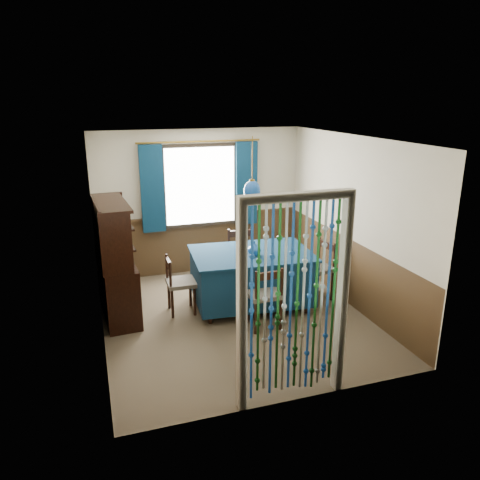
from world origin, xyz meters
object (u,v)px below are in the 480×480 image
object	(u,v)px
dining_table	(251,275)
vase_sideboard	(117,247)
pendant_lamp	(252,191)
vase_table	(254,249)
chair_left	(179,283)
chair_near	(265,295)
chair_far	(242,257)
sideboard	(116,277)
bowl_shelf	(119,243)
chair_right	(318,268)

from	to	relation	value
dining_table	vase_sideboard	world-z (taller)	vase_sideboard
pendant_lamp	vase_table	distance (m)	0.83
dining_table	chair_left	xyz separation A→B (m)	(-1.07, 0.10, -0.03)
chair_near	chair_far	distance (m)	1.51
chair_far	vase_sideboard	xyz separation A→B (m)	(-1.98, -0.19, 0.43)
sideboard	vase_sideboard	xyz separation A→B (m)	(0.06, 0.31, 0.35)
dining_table	sideboard	size ratio (longest dim) A/B	1.09
vase_table	bowl_shelf	bearing A→B (deg)	176.99
bowl_shelf	vase_sideboard	xyz separation A→B (m)	(0.00, 0.61, -0.24)
chair_far	chair_right	world-z (taller)	chair_far
chair_right	vase_table	bearing A→B (deg)	82.57
vase_sideboard	chair_near	bearing A→B (deg)	-36.15
dining_table	pendant_lamp	xyz separation A→B (m)	(0.00, 0.00, 1.27)
chair_left	pendant_lamp	distance (m)	1.68
chair_left	chair_right	xyz separation A→B (m)	(2.13, -0.16, 0.03)
chair_near	vase_table	bearing A→B (deg)	82.55
chair_far	vase_table	world-z (taller)	vase_table
chair_near	chair_far	size ratio (longest dim) A/B	0.95
dining_table	sideboard	xyz separation A→B (m)	(-1.92, 0.28, 0.10)
dining_table	bowl_shelf	world-z (taller)	bowl_shelf
sideboard	pendant_lamp	xyz separation A→B (m)	(1.92, -0.28, 1.17)
pendant_lamp	vase_table	size ratio (longest dim) A/B	4.87
bowl_shelf	vase_sideboard	world-z (taller)	bowl_shelf
chair_right	pendant_lamp	world-z (taller)	pendant_lamp
chair_near	chair_right	distance (m)	1.31
dining_table	bowl_shelf	distance (m)	1.98
pendant_lamp	vase_table	world-z (taller)	pendant_lamp
bowl_shelf	pendant_lamp	bearing A→B (deg)	0.61
dining_table	pendant_lamp	world-z (taller)	pendant_lamp
dining_table	vase_sideboard	distance (m)	2.00
pendant_lamp	chair_near	bearing A→B (deg)	-95.26
vase_sideboard	bowl_shelf	bearing A→B (deg)	-90.00
chair_right	sideboard	bearing A→B (deg)	72.93
sideboard	vase_table	distance (m)	1.99
dining_table	sideboard	distance (m)	1.94
chair_left	sideboard	xyz separation A→B (m)	(-0.85, 0.18, 0.13)
bowl_shelf	chair_right	bearing A→B (deg)	-0.80
bowl_shelf	sideboard	bearing A→B (deg)	101.19
chair_near	vase_table	world-z (taller)	vase_table
vase_table	chair_near	bearing A→B (deg)	-96.26
bowl_shelf	chair_far	bearing A→B (deg)	21.96
vase_table	sideboard	bearing A→B (deg)	168.21
chair_near	chair_left	xyz separation A→B (m)	(-1.00, 0.82, -0.02)
vase_table	vase_sideboard	size ratio (longest dim) A/B	0.96
chair_right	bowl_shelf	bearing A→B (deg)	78.70
vase_sideboard	pendant_lamp	bearing A→B (deg)	-17.60
chair_far	pendant_lamp	distance (m)	1.48
dining_table	chair_near	distance (m)	0.72
chair_left	bowl_shelf	world-z (taller)	bowl_shelf
chair_far	chair_right	bearing A→B (deg)	142.47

